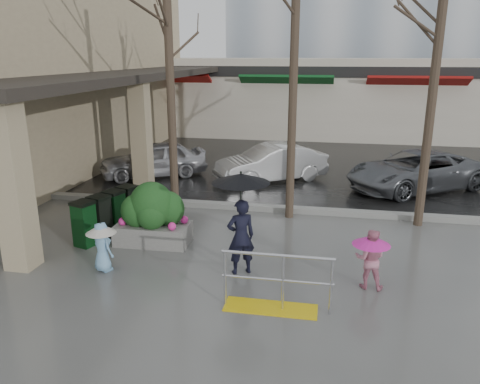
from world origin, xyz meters
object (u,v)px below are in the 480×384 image
(news_boxes, at_px, (108,214))
(car_c, at_px, (415,171))
(child_blue, at_px, (102,242))
(tree_mideast, at_px, (441,24))
(planter, at_px, (153,214))
(car_b, at_px, (271,163))
(woman, at_px, (241,213))
(tree_west, at_px, (168,18))
(handrail, at_px, (275,289))
(car_a, at_px, (154,159))
(child_pink, at_px, (370,254))
(tree_midwest, at_px, (296,9))

(news_boxes, xyz_separation_m, car_c, (7.90, 5.54, 0.10))
(car_c, bearing_deg, child_blue, -77.45)
(tree_mideast, bearing_deg, planter, -158.86)
(car_b, bearing_deg, news_boxes, -63.19)
(woman, bearing_deg, tree_west, -81.86)
(car_b, bearing_deg, handrail, -26.40)
(handrail, bearing_deg, car_a, 122.67)
(child_pink, bearing_deg, car_a, -39.89)
(handrail, distance_m, planter, 3.91)
(tree_midwest, distance_m, news_boxes, 6.64)
(car_b, bearing_deg, car_c, 53.50)
(child_blue, relative_size, news_boxes, 0.54)
(car_a, height_order, car_c, same)
(tree_west, distance_m, child_pink, 7.62)
(tree_west, distance_m, tree_midwest, 3.20)
(tree_west, distance_m, planter, 5.01)
(handrail, xyz_separation_m, car_c, (3.56, 8.20, 0.25))
(tree_mideast, relative_size, news_boxes, 3.38)
(woman, distance_m, child_pink, 2.54)
(tree_west, xyz_separation_m, child_blue, (-0.20, -3.96, -4.46))
(handrail, relative_size, child_blue, 1.84)
(tree_midwest, height_order, car_c, tree_midwest)
(woman, relative_size, car_b, 0.55)
(car_c, bearing_deg, tree_west, -97.21)
(handrail, xyz_separation_m, tree_mideast, (3.14, 4.80, 4.48))
(child_pink, height_order, planter, planter)
(woman, bearing_deg, child_blue, -18.87)
(handrail, xyz_separation_m, car_a, (-5.30, 8.26, 0.25))
(handrail, xyz_separation_m, child_pink, (1.64, 1.11, 0.29))
(planter, relative_size, news_boxes, 0.88)
(tree_mideast, bearing_deg, tree_west, -180.00)
(tree_mideast, xyz_separation_m, woman, (-3.96, -3.54, -3.59))
(child_pink, bearing_deg, car_c, -99.23)
(tree_midwest, height_order, tree_mideast, tree_midwest)
(car_a, relative_size, car_c, 0.82)
(news_boxes, bearing_deg, tree_midwest, 45.11)
(woman, distance_m, car_a, 8.33)
(tree_midwest, height_order, planter, tree_midwest)
(tree_mideast, bearing_deg, car_a, 157.71)
(child_blue, height_order, news_boxes, news_boxes)
(tree_mideast, height_order, car_c, tree_mideast)
(tree_midwest, bearing_deg, car_b, 104.75)
(tree_mideast, bearing_deg, car_b, 139.64)
(handrail, bearing_deg, news_boxes, 148.42)
(woman, bearing_deg, car_b, -115.19)
(news_boxes, bearing_deg, woman, -3.78)
(child_pink, distance_m, news_boxes, 6.17)
(tree_mideast, relative_size, car_a, 1.76)
(child_pink, xyz_separation_m, child_blue, (-5.20, -0.27, -0.04))
(handrail, distance_m, car_b, 8.49)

